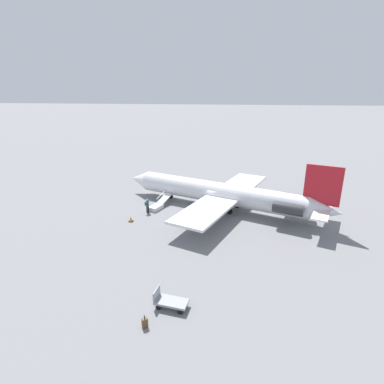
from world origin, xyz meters
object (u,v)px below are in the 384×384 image
(passenger, at_px, (147,205))
(suitcase, at_px, (145,323))
(airplane_main, at_px, (225,194))
(luggage_cart, at_px, (170,301))
(boarding_stairs, at_px, (158,206))

(passenger, xyz_separation_m, suitcase, (-5.36, 17.62, -0.67))
(airplane_main, xyz_separation_m, luggage_cart, (2.49, 18.27, -1.55))
(boarding_stairs, bearing_deg, luggage_cart, -142.22)
(boarding_stairs, xyz_separation_m, luggage_cart, (-5.62, 17.11, 0.09))
(passenger, bearing_deg, suitcase, -143.48)
(airplane_main, bearing_deg, luggage_cart, 101.82)
(airplane_main, height_order, passenger, airplane_main)
(airplane_main, xyz_separation_m, boarding_stairs, (8.12, 1.16, -1.64))
(boarding_stairs, xyz_separation_m, passenger, (0.82, 1.51, 0.63))
(airplane_main, xyz_separation_m, suitcase, (3.57, 20.29, -1.68))
(luggage_cart, bearing_deg, suitcase, 68.76)
(airplane_main, height_order, suitcase, airplane_main)
(airplane_main, relative_size, passenger, 15.29)
(boarding_stairs, distance_m, luggage_cart, 18.01)
(boarding_stairs, relative_size, suitcase, 4.68)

